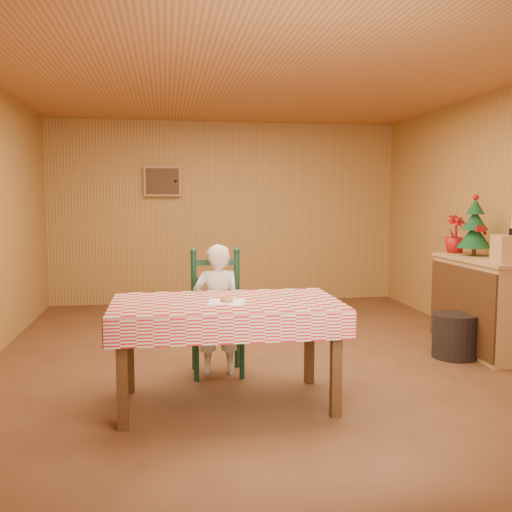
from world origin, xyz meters
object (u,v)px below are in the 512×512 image
at_px(seated_child, 217,310).
at_px(storage_bin, 455,336).
at_px(crate, 512,249).
at_px(ladder_chair, 217,315).
at_px(shelf_unit, 485,305).
at_px(christmas_tree, 475,228).
at_px(dining_table, 226,312).

height_order(seated_child, storage_bin, seated_child).
xyz_separation_m(seated_child, crate, (2.67, -0.09, 0.49)).
height_order(ladder_chair, storage_bin, ladder_chair).
bearing_deg(shelf_unit, ladder_chair, -174.55).
relative_size(ladder_chair, crate, 3.60).
xyz_separation_m(ladder_chair, storage_bin, (2.27, 0.09, -0.29)).
relative_size(ladder_chair, christmas_tree, 1.74).
bearing_deg(crate, seated_child, 178.09).
relative_size(seated_child, storage_bin, 2.68).
height_order(seated_child, shelf_unit, seated_child).
bearing_deg(crate, ladder_chair, 176.87).
bearing_deg(dining_table, storage_bin, 21.15).
bearing_deg(dining_table, crate, 13.49).
xyz_separation_m(shelf_unit, christmas_tree, (0.01, 0.25, 0.74)).
distance_m(christmas_tree, storage_bin, 1.15).
bearing_deg(shelf_unit, seated_child, -173.34).
distance_m(crate, christmas_tree, 0.67).
bearing_deg(storage_bin, christmas_tree, 45.99).
height_order(dining_table, shelf_unit, shelf_unit).
xyz_separation_m(dining_table, ladder_chair, (-0.00, 0.79, -0.18)).
xyz_separation_m(dining_table, crate, (2.67, 0.64, 0.37)).
distance_m(shelf_unit, christmas_tree, 0.79).
distance_m(dining_table, christmas_tree, 3.01).
bearing_deg(christmas_tree, shelf_unit, -91.98).
bearing_deg(storage_bin, seated_child, -176.23).
distance_m(ladder_chair, shelf_unit, 2.68).
bearing_deg(shelf_unit, dining_table, -158.65).
bearing_deg(seated_child, storage_bin, -176.23).
distance_m(seated_child, crate, 2.72).
relative_size(shelf_unit, crate, 4.13).
bearing_deg(dining_table, seated_child, 90.00).
height_order(dining_table, storage_bin, dining_table).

